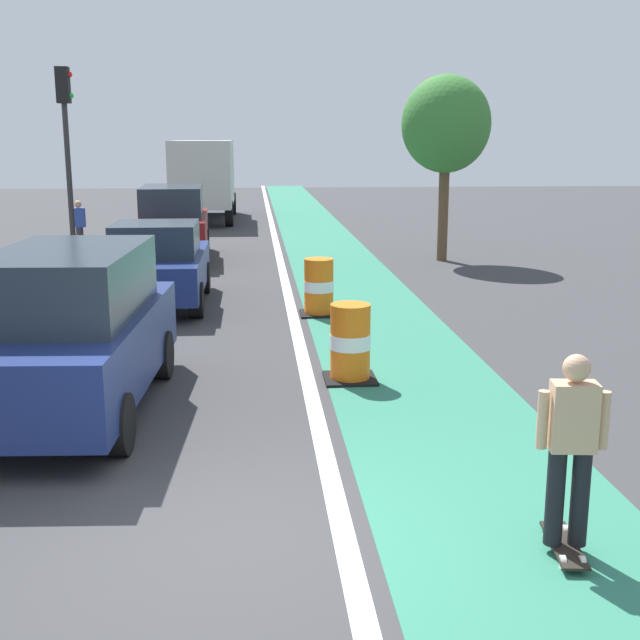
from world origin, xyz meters
TOP-DOWN VIEW (x-y plane):
  - ground_plane at (0.00, 0.00)m, footprint 100.00×100.00m
  - bike_lane_strip at (2.40, 12.00)m, footprint 2.50×80.00m
  - lane_divider_stripe at (0.90, 12.00)m, footprint 0.20×80.00m
  - skateboarder_on_lane at (2.68, -0.45)m, footprint 0.57×0.82m
  - parked_suv_nearest at (-2.06, 3.49)m, footprint 2.11×4.69m
  - parked_sedan_second at (-1.76, 10.05)m, footprint 1.93×4.11m
  - parked_suv_third at (-2.05, 16.49)m, footprint 2.06×4.67m
  - traffic_barrel_front at (1.49, 4.55)m, footprint 0.73×0.73m
  - traffic_barrel_mid at (1.41, 8.91)m, footprint 0.73×0.73m
  - delivery_truck_down_block at (-1.77, 27.45)m, footprint 2.37×7.61m
  - traffic_light_corner at (-4.59, 15.59)m, footprint 0.41×0.32m
  - pedestrian_crossing at (-4.75, 17.20)m, footprint 0.34×0.20m
  - street_tree_sidewalk at (5.39, 15.73)m, footprint 2.40×2.40m

SIDE VIEW (x-z plane):
  - ground_plane at x=0.00m, z-range 0.00..0.00m
  - bike_lane_strip at x=2.40m, z-range 0.00..0.01m
  - lane_divider_stripe at x=0.90m, z-range 0.00..0.01m
  - traffic_barrel_front at x=1.49m, z-range -0.01..1.08m
  - traffic_barrel_mid at x=1.41m, z-range -0.01..1.08m
  - parked_sedan_second at x=-1.76m, z-range -0.02..1.68m
  - pedestrian_crossing at x=-4.75m, z-range 0.06..1.67m
  - skateboarder_on_lane at x=2.68m, z-range 0.07..1.76m
  - parked_suv_nearest at x=-2.06m, z-range 0.02..2.06m
  - parked_suv_third at x=-2.05m, z-range 0.02..2.06m
  - delivery_truck_down_block at x=-1.77m, z-range 0.23..3.46m
  - traffic_light_corner at x=-4.59m, z-range 0.95..6.05m
  - street_tree_sidewalk at x=5.39m, z-range 1.17..6.17m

